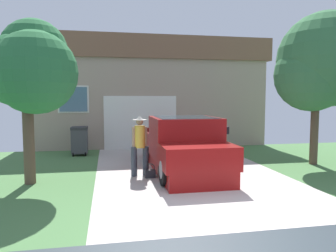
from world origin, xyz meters
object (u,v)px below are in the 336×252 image
handbag (150,173)px  front_yard_tree (30,67)px  pickup_truck (183,147)px  person_with_hat (140,144)px  house_with_garage (147,93)px  neighbor_tree (323,64)px  wheeled_trash_bin (80,140)px

handbag → front_yard_tree: front_yard_tree is taller
pickup_truck → front_yard_tree: bearing=9.6°
person_with_hat → house_with_garage: 8.27m
person_with_hat → house_with_garage: house_with_garage is taller
person_with_hat → neighbor_tree: size_ratio=0.34×
pickup_truck → front_yard_tree: 4.63m
pickup_truck → handbag: size_ratio=13.08×
front_yard_tree → house_with_garage: bearing=65.1°
house_with_garage → neighbor_tree: bearing=-59.2°
person_with_hat → front_yard_tree: bearing=178.7°
handbag → neighbor_tree: size_ratio=0.08×
pickup_truck → front_yard_tree: front_yard_tree is taller
house_with_garage → neighbor_tree: (4.60, -7.71, 0.79)m
front_yard_tree → wheeled_trash_bin: (0.78, 4.02, -2.32)m
neighbor_tree → wheeled_trash_bin: bearing=156.6°
house_with_garage → neighbor_tree: neighbor_tree is taller
person_with_hat → wheeled_trash_bin: bearing=108.6°
person_with_hat → front_yard_tree: (-2.70, -0.37, 2.02)m
house_with_garage → neighbor_tree: size_ratio=2.17×
neighbor_tree → person_with_hat: bearing=-176.8°
handbag → house_with_garage: house_with_garage is taller
pickup_truck → house_with_garage: bearing=-89.1°
person_with_hat → front_yard_tree: size_ratio=0.40×
front_yard_tree → person_with_hat: bearing=7.8°
pickup_truck → person_with_hat: (-1.32, -0.32, 0.18)m
handbag → house_with_garage: bearing=83.5°
pickup_truck → neighbor_tree: neighbor_tree is taller
pickup_truck → wheeled_trash_bin: pickup_truck is taller
house_with_garage → front_yard_tree: size_ratio=2.53×
front_yard_tree → neighbor_tree: size_ratio=0.86×
house_with_garage → wheeled_trash_bin: size_ratio=9.76×
house_with_garage → handbag: bearing=-96.5°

